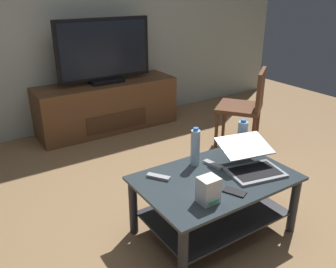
{
  "coord_description": "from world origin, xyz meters",
  "views": [
    {
      "loc": [
        -1.3,
        -1.6,
        1.64
      ],
      "look_at": [
        0.04,
        0.46,
        0.6
      ],
      "focal_mm": 37.63,
      "sensor_mm": 36.0,
      "label": 1
    }
  ],
  "objects_px": {
    "media_cabinet": "(108,106)",
    "cell_phone": "(234,192)",
    "soundbar_remote": "(158,177)",
    "laptop": "(251,161)",
    "router_box": "(208,190)",
    "coffee_table": "(214,195)",
    "water_bottle_far": "(195,147)",
    "television": "(104,52)",
    "tv_remote": "(213,164)",
    "dining_chair": "(247,104)",
    "water_bottle_near": "(242,136)"
  },
  "relations": [
    {
      "from": "water_bottle_near",
      "to": "cell_phone",
      "type": "xyz_separation_m",
      "value": [
        -0.46,
        -0.42,
        -0.12
      ]
    },
    {
      "from": "television",
      "to": "water_bottle_far",
      "type": "relative_size",
      "value": 3.95
    },
    {
      "from": "dining_chair",
      "to": "laptop",
      "type": "distance_m",
      "value": 1.34
    },
    {
      "from": "router_box",
      "to": "tv_remote",
      "type": "relative_size",
      "value": 1.02
    },
    {
      "from": "television",
      "to": "water_bottle_far",
      "type": "bearing_deg",
      "value": -95.97
    },
    {
      "from": "water_bottle_far",
      "to": "tv_remote",
      "type": "height_order",
      "value": "water_bottle_far"
    },
    {
      "from": "dining_chair",
      "to": "soundbar_remote",
      "type": "xyz_separation_m",
      "value": [
        -1.53,
        -0.73,
        -0.04
      ]
    },
    {
      "from": "media_cabinet",
      "to": "dining_chair",
      "type": "relative_size",
      "value": 1.95
    },
    {
      "from": "soundbar_remote",
      "to": "laptop",
      "type": "bearing_deg",
      "value": -56.8
    },
    {
      "from": "tv_remote",
      "to": "soundbar_remote",
      "type": "height_order",
      "value": "same"
    },
    {
      "from": "soundbar_remote",
      "to": "coffee_table",
      "type": "bearing_deg",
      "value": -65.17
    },
    {
      "from": "water_bottle_far",
      "to": "cell_phone",
      "type": "distance_m",
      "value": 0.46
    },
    {
      "from": "router_box",
      "to": "water_bottle_near",
      "type": "height_order",
      "value": "water_bottle_near"
    },
    {
      "from": "laptop",
      "to": "router_box",
      "type": "height_order",
      "value": "laptop"
    },
    {
      "from": "water_bottle_far",
      "to": "laptop",
      "type": "bearing_deg",
      "value": -44.13
    },
    {
      "from": "television",
      "to": "tv_remote",
      "type": "distance_m",
      "value": 2.14
    },
    {
      "from": "coffee_table",
      "to": "tv_remote",
      "type": "relative_size",
      "value": 6.57
    },
    {
      "from": "coffee_table",
      "to": "water_bottle_near",
      "type": "bearing_deg",
      "value": 25.36
    },
    {
      "from": "water_bottle_near",
      "to": "water_bottle_far",
      "type": "bearing_deg",
      "value": 177.69
    },
    {
      "from": "coffee_table",
      "to": "router_box",
      "type": "bearing_deg",
      "value": -138.86
    },
    {
      "from": "coffee_table",
      "to": "router_box",
      "type": "distance_m",
      "value": 0.38
    },
    {
      "from": "water_bottle_near",
      "to": "soundbar_remote",
      "type": "xyz_separation_m",
      "value": [
        -0.76,
        -0.01,
        -0.11
      ]
    },
    {
      "from": "coffee_table",
      "to": "water_bottle_far",
      "type": "distance_m",
      "value": 0.35
    },
    {
      "from": "coffee_table",
      "to": "water_bottle_far",
      "type": "height_order",
      "value": "water_bottle_far"
    },
    {
      "from": "media_cabinet",
      "to": "television",
      "type": "bearing_deg",
      "value": -90.0
    },
    {
      "from": "dining_chair",
      "to": "tv_remote",
      "type": "xyz_separation_m",
      "value": [
        -1.11,
        -0.79,
        -0.04
      ]
    },
    {
      "from": "coffee_table",
      "to": "dining_chair",
      "type": "bearing_deg",
      "value": 37.49
    },
    {
      "from": "soundbar_remote",
      "to": "router_box",
      "type": "bearing_deg",
      "value": -110.54
    },
    {
      "from": "media_cabinet",
      "to": "cell_phone",
      "type": "height_order",
      "value": "media_cabinet"
    },
    {
      "from": "dining_chair",
      "to": "water_bottle_near",
      "type": "xyz_separation_m",
      "value": [
        -0.77,
        -0.72,
        0.07
      ]
    },
    {
      "from": "laptop",
      "to": "water_bottle_far",
      "type": "height_order",
      "value": "water_bottle_far"
    },
    {
      "from": "media_cabinet",
      "to": "dining_chair",
      "type": "xyz_separation_m",
      "value": [
        1.0,
        -1.32,
        0.2
      ]
    },
    {
      "from": "laptop",
      "to": "water_bottle_far",
      "type": "relative_size",
      "value": 1.71
    },
    {
      "from": "water_bottle_near",
      "to": "water_bottle_far",
      "type": "xyz_separation_m",
      "value": [
        -0.44,
        0.02,
        0.01
      ]
    },
    {
      "from": "media_cabinet",
      "to": "soundbar_remote",
      "type": "xyz_separation_m",
      "value": [
        -0.53,
        -2.04,
        0.17
      ]
    },
    {
      "from": "television",
      "to": "dining_chair",
      "type": "xyz_separation_m",
      "value": [
        1.0,
        -1.29,
        -0.44
      ]
    },
    {
      "from": "laptop",
      "to": "router_box",
      "type": "relative_size",
      "value": 2.98
    },
    {
      "from": "laptop",
      "to": "cell_phone",
      "type": "relative_size",
      "value": 3.47
    },
    {
      "from": "coffee_table",
      "to": "cell_phone",
      "type": "bearing_deg",
      "value": -97.39
    },
    {
      "from": "router_box",
      "to": "water_bottle_far",
      "type": "bearing_deg",
      "value": 62.19
    },
    {
      "from": "coffee_table",
      "to": "cell_phone",
      "type": "xyz_separation_m",
      "value": [
        -0.03,
        -0.21,
        0.15
      ]
    },
    {
      "from": "cell_phone",
      "to": "tv_remote",
      "type": "relative_size",
      "value": 0.88
    },
    {
      "from": "water_bottle_far",
      "to": "tv_remote",
      "type": "xyz_separation_m",
      "value": [
        0.1,
        -0.09,
        -0.13
      ]
    },
    {
      "from": "laptop",
      "to": "soundbar_remote",
      "type": "relative_size",
      "value": 3.04
    },
    {
      "from": "router_box",
      "to": "soundbar_remote",
      "type": "distance_m",
      "value": 0.42
    },
    {
      "from": "television",
      "to": "media_cabinet",
      "type": "bearing_deg",
      "value": 90.0
    },
    {
      "from": "media_cabinet",
      "to": "soundbar_remote",
      "type": "height_order",
      "value": "media_cabinet"
    },
    {
      "from": "router_box",
      "to": "tv_remote",
      "type": "height_order",
      "value": "router_box"
    },
    {
      "from": "router_box",
      "to": "water_bottle_far",
      "type": "relative_size",
      "value": 0.57
    },
    {
      "from": "media_cabinet",
      "to": "television",
      "type": "xyz_separation_m",
      "value": [
        0.0,
        -0.02,
        0.64
      ]
    }
  ]
}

